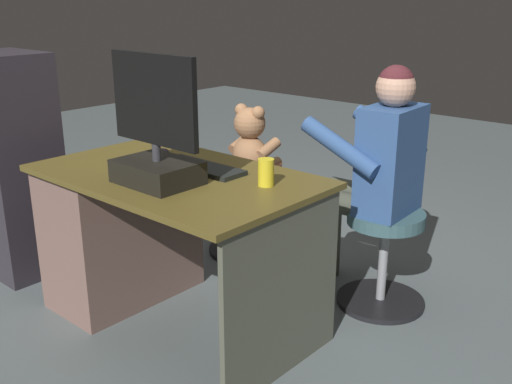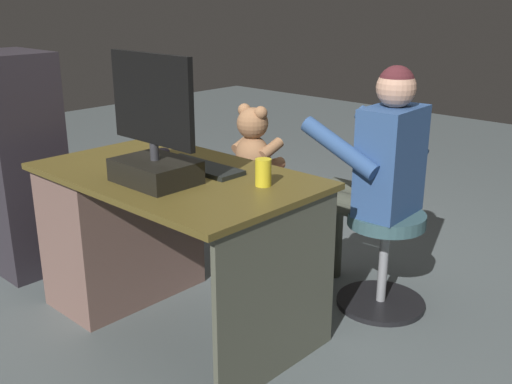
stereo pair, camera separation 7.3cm
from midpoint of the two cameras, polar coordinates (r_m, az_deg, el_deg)
ground_plane at (r=3.10m, az=-1.87°, el=-9.23°), size 10.00×10.00×0.00m
desk at (r=2.90m, az=-12.21°, el=-3.33°), size 1.23×0.75×0.71m
monitor at (r=2.40m, az=-10.34°, el=4.41°), size 0.47×0.24×0.51m
keyboard at (r=2.60m, az=-6.06°, el=2.36°), size 0.42×0.14×0.02m
computer_mouse at (r=2.84m, az=-9.83°, el=3.72°), size 0.06×0.10×0.04m
cup at (r=2.35m, az=0.07°, el=1.88°), size 0.06×0.06×0.11m
tv_remote at (r=2.65m, az=-12.77°, el=2.30°), size 0.11×0.15×0.02m
office_chair_teddy at (r=3.43m, az=-1.19°, el=-1.54°), size 0.48×0.48×0.47m
teddy_bear at (r=3.33m, az=-1.08°, el=4.77°), size 0.27×0.27×0.39m
visitor_chair at (r=2.90m, az=11.36°, el=-5.41°), size 0.42×0.42×0.47m
person at (r=2.82m, az=10.31°, el=2.35°), size 0.54×0.49×1.15m
equipment_rack at (r=3.38m, az=-22.71°, el=2.29°), size 0.44×0.36×1.16m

